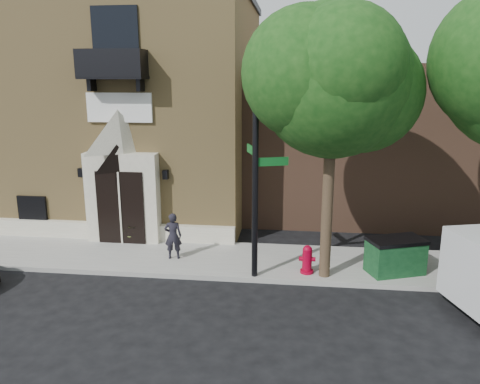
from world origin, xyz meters
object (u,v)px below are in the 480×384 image
object	(u,v)px
street_sign	(256,165)
fire_hydrant	(307,259)
pedestrian_near	(173,236)
dumpster	(395,255)

from	to	relation	value
street_sign	fire_hydrant	distance (m)	3.32
fire_hydrant	pedestrian_near	size ratio (longest dim) A/B	0.57
street_sign	dumpster	world-z (taller)	street_sign
street_sign	dumpster	distance (m)	5.08
dumpster	pedestrian_near	xyz separation A→B (m)	(-6.94, 0.34, 0.22)
pedestrian_near	fire_hydrant	bearing A→B (deg)	161.86
fire_hydrant	pedestrian_near	distance (m)	4.37
dumpster	pedestrian_near	size ratio (longest dim) A/B	1.22
street_sign	fire_hydrant	world-z (taller)	street_sign
dumpster	pedestrian_near	world-z (taller)	pedestrian_near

